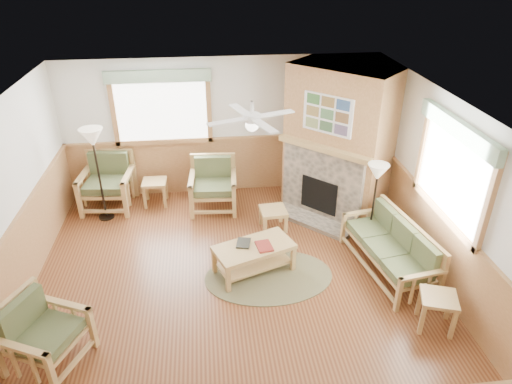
{
  "coord_description": "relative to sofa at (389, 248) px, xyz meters",
  "views": [
    {
      "loc": [
        -0.31,
        -5.34,
        4.48
      ],
      "look_at": [
        0.4,
        0.7,
        1.15
      ],
      "focal_mm": 32.0,
      "sensor_mm": 36.0,
      "label": 1
    }
  ],
  "objects": [
    {
      "name": "floor",
      "position": [
        -2.36,
        -0.05,
        -0.41
      ],
      "size": [
        6.0,
        6.0,
        0.01
      ],
      "primitive_type": "cube",
      "color": "brown",
      "rests_on": "ground"
    },
    {
      "name": "ceiling",
      "position": [
        -2.36,
        -0.05,
        2.29
      ],
      "size": [
        6.0,
        6.0,
        0.01
      ],
      "primitive_type": "cube",
      "color": "white",
      "rests_on": "floor"
    },
    {
      "name": "wall_back",
      "position": [
        -2.36,
        2.95,
        0.94
      ],
      "size": [
        6.0,
        0.02,
        2.7
      ],
      "primitive_type": "cube",
      "color": "white",
      "rests_on": "floor"
    },
    {
      "name": "wall_left",
      "position": [
        -5.36,
        -0.05,
        0.94
      ],
      "size": [
        0.02,
        6.0,
        2.7
      ],
      "primitive_type": "cube",
      "color": "white",
      "rests_on": "floor"
    },
    {
      "name": "wall_right",
      "position": [
        0.64,
        -0.05,
        0.94
      ],
      "size": [
        0.02,
        6.0,
        2.7
      ],
      "primitive_type": "cube",
      "color": "white",
      "rests_on": "floor"
    },
    {
      "name": "wainscot",
      "position": [
        -2.36,
        -0.05,
        0.14
      ],
      "size": [
        6.0,
        6.0,
        1.1
      ],
      "primitive_type": null,
      "color": "#A17042",
      "rests_on": "floor"
    },
    {
      "name": "fireplace",
      "position": [
        -0.31,
        2.0,
        0.94
      ],
      "size": [
        3.11,
        3.11,
        2.7
      ],
      "primitive_type": null,
      "rotation": [
        0.0,
        0.0,
        -0.79
      ],
      "color": "#A17042",
      "rests_on": "floor"
    },
    {
      "name": "window_back",
      "position": [
        -3.46,
        2.91,
        2.12
      ],
      "size": [
        1.9,
        0.16,
        1.5
      ],
      "primitive_type": null,
      "color": "white",
      "rests_on": "wall_back"
    },
    {
      "name": "window_right",
      "position": [
        0.6,
        -0.25,
        2.12
      ],
      "size": [
        0.16,
        1.9,
        1.5
      ],
      "primitive_type": null,
      "color": "white",
      "rests_on": "wall_right"
    },
    {
      "name": "ceiling_fan",
      "position": [
        -2.06,
        0.25,
        2.25
      ],
      "size": [
        1.59,
        1.59,
        0.36
      ],
      "primitive_type": null,
      "rotation": [
        0.0,
        0.0,
        0.35
      ],
      "color": "white",
      "rests_on": "ceiling"
    },
    {
      "name": "sofa",
      "position": [
        0.0,
        0.0,
        0.0
      ],
      "size": [
        1.87,
        1.01,
        0.82
      ],
      "primitive_type": null,
      "rotation": [
        0.0,
        0.0,
        -1.41
      ],
      "color": "tan",
      "rests_on": "floor"
    },
    {
      "name": "armchair_back_left",
      "position": [
        -4.57,
        2.5,
        0.1
      ],
      "size": [
        1.0,
        1.0,
        1.02
      ],
      "primitive_type": null,
      "rotation": [
        0.0,
        0.0,
        -0.1
      ],
      "color": "tan",
      "rests_on": "floor"
    },
    {
      "name": "armchair_back_right",
      "position": [
        -2.59,
        2.22,
        0.07
      ],
      "size": [
        0.91,
        0.91,
        0.96
      ],
      "primitive_type": null,
      "rotation": [
        0.0,
        0.0,
        -0.07
      ],
      "color": "tan",
      "rests_on": "floor"
    },
    {
      "name": "armchair_left",
      "position": [
        -4.68,
        -1.24,
        0.04
      ],
      "size": [
        1.06,
        1.06,
        0.9
      ],
      "primitive_type": null,
      "rotation": [
        0.0,
        0.0,
        1.14
      ],
      "color": "tan",
      "rests_on": "floor"
    },
    {
      "name": "coffee_table",
      "position": [
        -2.04,
        0.2,
        -0.17
      ],
      "size": [
        1.32,
        0.98,
        0.48
      ],
      "primitive_type": null,
      "rotation": [
        0.0,
        0.0,
        0.37
      ],
      "color": "tan",
      "rests_on": "floor"
    },
    {
      "name": "end_table_chairs",
      "position": [
        -3.7,
        2.5,
        -0.16
      ],
      "size": [
        0.45,
        0.44,
        0.5
      ],
      "primitive_type": null,
      "rotation": [
        0.0,
        0.0,
        -0.02
      ],
      "color": "tan",
      "rests_on": "floor"
    },
    {
      "name": "end_table_sofa",
      "position": [
        0.19,
        -1.23,
        -0.16
      ],
      "size": [
        0.57,
        0.56,
        0.5
      ],
      "primitive_type": null,
      "rotation": [
        0.0,
        0.0,
        -0.33
      ],
      "color": "tan",
      "rests_on": "floor"
    },
    {
      "name": "footstool",
      "position": [
        -1.57,
        1.36,
        -0.21
      ],
      "size": [
        0.48,
        0.48,
        0.39
      ],
      "primitive_type": null,
      "rotation": [
        0.0,
        0.0,
        0.07
      ],
      "color": "tan",
      "rests_on": "floor"
    },
    {
      "name": "braided_rug",
      "position": [
        -1.83,
        0.04,
        -0.4
      ],
      "size": [
        2.12,
        2.12,
        0.01
      ],
      "primitive_type": "cylinder",
      "rotation": [
        0.0,
        0.0,
        -0.09
      ],
      "color": "brown",
      "rests_on": "floor"
    },
    {
      "name": "floor_lamp_left",
      "position": [
        -4.59,
        2.08,
        0.47
      ],
      "size": [
        0.5,
        0.5,
        1.76
      ],
      "primitive_type": null,
      "rotation": [
        0.0,
        0.0,
        -0.28
      ],
      "color": "black",
      "rests_on": "floor"
    },
    {
      "name": "floor_lamp_right",
      "position": [
        -0.03,
        0.74,
        0.33
      ],
      "size": [
        0.44,
        0.44,
        1.47
      ],
      "primitive_type": null,
      "rotation": [
        0.0,
        0.0,
        0.38
      ],
      "color": "black",
      "rests_on": "floor"
    },
    {
      "name": "book_red",
      "position": [
        -1.89,
        0.15,
        0.1
      ],
      "size": [
        0.26,
        0.33,
        0.03
      ],
      "primitive_type": "cube",
      "rotation": [
        0.0,
        0.0,
        0.16
      ],
      "color": "maroon",
      "rests_on": "coffee_table"
    },
    {
      "name": "book_dark",
      "position": [
        -2.19,
        0.27,
        0.09
      ],
      "size": [
        0.25,
        0.31,
        0.02
      ],
      "primitive_type": "cube",
      "rotation": [
        0.0,
        0.0,
        -0.21
      ],
      "color": "#272821",
      "rests_on": "coffee_table"
    }
  ]
}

